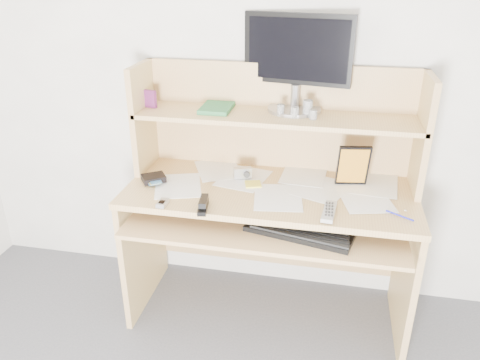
% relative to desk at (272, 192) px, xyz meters
% --- Properties ---
extents(back_wall, '(3.60, 0.04, 2.50)m').
position_rel_desk_xyz_m(back_wall, '(0.00, 0.24, 0.56)').
color(back_wall, white).
rests_on(back_wall, floor).
extents(desk, '(1.40, 0.70, 1.30)m').
position_rel_desk_xyz_m(desk, '(0.00, 0.00, 0.00)').
color(desk, tan).
rests_on(desk, floor).
extents(paper_clutter, '(1.32, 0.54, 0.01)m').
position_rel_desk_xyz_m(paper_clutter, '(0.00, -0.08, 0.06)').
color(paper_clutter, silver).
rests_on(paper_clutter, desk).
extents(keyboard, '(0.50, 0.27, 0.03)m').
position_rel_desk_xyz_m(keyboard, '(0.17, -0.30, -0.03)').
color(keyboard, black).
rests_on(keyboard, desk).
extents(tv_remote, '(0.07, 0.19, 0.02)m').
position_rel_desk_xyz_m(tv_remote, '(0.29, -0.28, 0.07)').
color(tv_remote, '#A8A8A3').
rests_on(tv_remote, paper_clutter).
extents(flip_phone, '(0.04, 0.08, 0.02)m').
position_rel_desk_xyz_m(flip_phone, '(-0.45, -0.34, 0.07)').
color(flip_phone, '#B8B8BA').
rests_on(flip_phone, paper_clutter).
extents(stapler, '(0.06, 0.15, 0.04)m').
position_rel_desk_xyz_m(stapler, '(-0.26, -0.34, 0.08)').
color(stapler, black).
rests_on(stapler, paper_clutter).
extents(wallet, '(0.14, 0.14, 0.03)m').
position_rel_desk_xyz_m(wallet, '(-0.58, -0.11, 0.08)').
color(wallet, black).
rests_on(wallet, paper_clutter).
extents(sticky_note_pad, '(0.10, 0.10, 0.01)m').
position_rel_desk_xyz_m(sticky_note_pad, '(-0.09, -0.05, 0.06)').
color(sticky_note_pad, yellow).
rests_on(sticky_note_pad, desk).
extents(digital_camera, '(0.10, 0.06, 0.05)m').
position_rel_desk_xyz_m(digital_camera, '(-0.15, 0.01, 0.09)').
color(digital_camera, '#A5A5A7').
rests_on(digital_camera, paper_clutter).
extents(game_case, '(0.15, 0.04, 0.21)m').
position_rel_desk_xyz_m(game_case, '(0.39, 0.03, 0.17)').
color(game_case, black).
rests_on(game_case, paper_clutter).
extents(blue_pen, '(0.11, 0.08, 0.01)m').
position_rel_desk_xyz_m(blue_pen, '(0.59, -0.24, 0.07)').
color(blue_pen, '#1619AA').
rests_on(blue_pen, paper_clutter).
extents(card_box, '(0.07, 0.04, 0.09)m').
position_rel_desk_xyz_m(card_box, '(-0.64, 0.07, 0.43)').
color(card_box, '#9A2A14').
rests_on(card_box, desk).
extents(shelf_book, '(0.15, 0.20, 0.02)m').
position_rel_desk_xyz_m(shelf_book, '(-0.30, 0.09, 0.40)').
color(shelf_book, '#307942').
rests_on(shelf_book, desk).
extents(chip_stack_a, '(0.04, 0.04, 0.05)m').
position_rel_desk_xyz_m(chip_stack_a, '(0.09, 0.04, 0.41)').
color(chip_stack_a, black).
rests_on(chip_stack_a, desk).
extents(chip_stack_b, '(0.05, 0.05, 0.06)m').
position_rel_desk_xyz_m(chip_stack_b, '(0.02, 0.05, 0.42)').
color(chip_stack_b, white).
rests_on(chip_stack_b, desk).
extents(chip_stack_c, '(0.04, 0.04, 0.05)m').
position_rel_desk_xyz_m(chip_stack_c, '(0.18, 0.03, 0.41)').
color(chip_stack_c, black).
rests_on(chip_stack_c, desk).
extents(chip_stack_d, '(0.05, 0.05, 0.08)m').
position_rel_desk_xyz_m(chip_stack_d, '(0.15, 0.07, 0.43)').
color(chip_stack_d, white).
rests_on(chip_stack_d, desk).
extents(monitor, '(0.53, 0.27, 0.46)m').
position_rel_desk_xyz_m(monitor, '(0.08, 0.18, 0.63)').
color(monitor, '#9A999E').
rests_on(monitor, desk).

